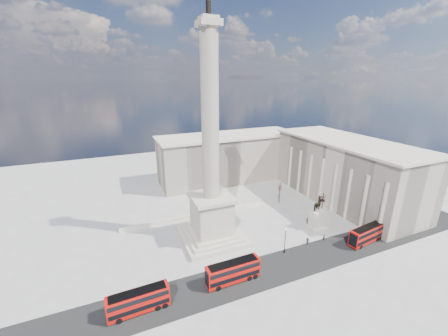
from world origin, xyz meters
TOP-DOWN VIEW (x-y plane):
  - ground at (0.00, 0.00)m, footprint 180.00×180.00m
  - asphalt_road at (5.00, -10.00)m, footprint 120.00×9.00m
  - nelsons_column at (0.00, 5.00)m, footprint 14.00×14.00m
  - balustrade_wall at (0.00, 16.00)m, footprint 40.00×0.60m
  - building_east at (45.00, 10.00)m, footprint 19.00×46.00m
  - building_northeast at (20.00, 40.00)m, footprint 51.00×17.00m
  - red_bus_a at (-18.20, -10.43)m, footprint 9.78×2.60m
  - red_bus_b at (-1.45, -10.05)m, footprint 10.28×2.59m
  - red_bus_c at (31.82, -10.43)m, footprint 10.06×3.46m
  - red_bus_d at (43.57, -10.57)m, footprint 11.11×3.77m
  - victorian_lamp at (12.37, -6.38)m, footprint 0.51×0.51m
  - equestrian_statue at (25.67, -0.97)m, footprint 4.30×3.23m
  - bare_tree_near at (40.90, -7.37)m, footprint 1.82×1.82m
  - bare_tree_mid at (31.61, 3.93)m, footprint 1.80×1.80m
  - bare_tree_far at (25.43, 15.13)m, footprint 1.63×1.63m
  - pedestrian_walking at (23.23, -6.38)m, footprint 0.70×0.54m
  - pedestrian_standing at (18.90, -5.81)m, footprint 0.92×0.85m
  - pedestrian_crossing at (19.16, -5.71)m, footprint 0.55×1.04m

SIDE VIEW (x-z plane):
  - ground at x=0.00m, z-range 0.00..0.00m
  - asphalt_road at x=5.00m, z-range 0.00..0.01m
  - balustrade_wall at x=0.00m, z-range 0.00..1.10m
  - pedestrian_standing at x=18.90m, z-range 0.00..1.54m
  - pedestrian_crossing at x=19.16m, z-range 0.00..1.70m
  - pedestrian_walking at x=23.23m, z-range 0.00..1.71m
  - red_bus_a at x=-18.20m, z-range 0.10..4.03m
  - red_bus_c at x=31.82m, z-range 0.10..4.10m
  - red_bus_b at x=-1.45m, z-range 0.10..4.25m
  - red_bus_d at x=43.57m, z-range 0.11..4.52m
  - equestrian_statue at x=25.67m, z-range -1.32..7.56m
  - victorian_lamp at x=12.37m, z-range 0.53..6.51m
  - bare_tree_far at x=25.43m, z-range 1.91..8.56m
  - bare_tree_mid at x=31.61m, z-range 1.97..8.80m
  - bare_tree_near at x=40.90m, z-range 2.30..10.27m
  - building_northeast at x=20.00m, z-range 0.02..16.62m
  - building_east at x=45.00m, z-range 0.02..18.62m
  - nelsons_column at x=0.00m, z-range -12.01..37.84m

